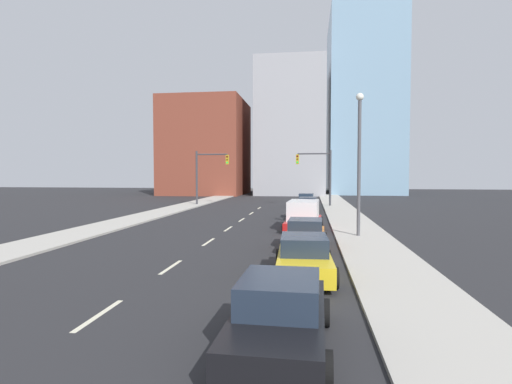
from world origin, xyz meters
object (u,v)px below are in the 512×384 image
object	(u,v)px
traffic_signal_left	(206,170)
sedan_yellow	(304,258)
sedan_gray	(301,210)
sedan_teal	(306,201)
sedan_black	(280,316)
sedan_orange	(305,235)
traffic_signal_right	(321,170)
street_lamp	(359,154)
sedan_brown	(308,205)
box_truck_red	(304,215)

from	to	relation	value
traffic_signal_left	sedan_yellow	xyz separation A→B (m)	(12.04, -31.47, -3.43)
sedan_gray	sedan_teal	distance (m)	12.04
sedan_black	sedan_orange	distance (m)	11.63
traffic_signal_right	sedan_orange	world-z (taller)	traffic_signal_right
street_lamp	sedan_gray	bearing A→B (deg)	110.30
sedan_orange	sedan_brown	xyz separation A→B (m)	(-0.01, 19.99, -0.02)
traffic_signal_right	sedan_teal	world-z (taller)	traffic_signal_right
sedan_yellow	sedan_gray	world-z (taller)	sedan_yellow
sedan_teal	sedan_black	bearing A→B (deg)	-87.44
sedan_teal	street_lamp	bearing A→B (deg)	-78.68
sedan_yellow	sedan_orange	size ratio (longest dim) A/B	1.05
traffic_signal_right	sedan_teal	bearing A→B (deg)	-163.30
sedan_brown	traffic_signal_right	bearing A→B (deg)	80.04
traffic_signal_right	sedan_black	bearing A→B (deg)	-92.68
street_lamp	sedan_yellow	bearing A→B (deg)	-107.82
box_truck_red	sedan_teal	distance (m)	18.48
traffic_signal_left	street_lamp	bearing A→B (deg)	-55.84
sedan_black	sedan_orange	size ratio (longest dim) A/B	1.04
box_truck_red	traffic_signal_right	bearing A→B (deg)	88.45
street_lamp	sedan_teal	distance (m)	22.31
traffic_signal_left	box_truck_red	xyz separation A→B (m)	(11.82, -18.96, -3.20)
sedan_brown	sedan_teal	size ratio (longest dim) A/B	1.12
traffic_signal_left	sedan_yellow	bearing A→B (deg)	-69.06
sedan_black	sedan_brown	world-z (taller)	sedan_black
street_lamp	sedan_black	distance (m)	16.29
traffic_signal_right	sedan_orange	xyz separation A→B (m)	(-1.37, -25.91, -3.45)
traffic_signal_left	sedan_teal	size ratio (longest dim) A/B	1.47
street_lamp	sedan_black	bearing A→B (deg)	-102.48
sedan_brown	box_truck_red	bearing A→B (deg)	-87.76
sedan_black	box_truck_red	size ratio (longest dim) A/B	0.78
sedan_orange	sedan_brown	bearing A→B (deg)	91.57
sedan_black	sedan_teal	size ratio (longest dim) A/B	1.08
street_lamp	sedan_orange	bearing A→B (deg)	-128.72
sedan_gray	sedan_brown	size ratio (longest dim) A/B	0.89
sedan_brown	traffic_signal_left	bearing A→B (deg)	156.87
street_lamp	box_truck_red	world-z (taller)	street_lamp
street_lamp	box_truck_red	size ratio (longest dim) A/B	1.39
sedan_gray	traffic_signal_left	bearing A→B (deg)	129.52
box_truck_red	sedan_gray	xyz separation A→B (m)	(-0.35, 6.44, -0.24)
traffic_signal_left	sedan_yellow	size ratio (longest dim) A/B	1.35
street_lamp	sedan_yellow	xyz separation A→B (m)	(-2.99, -9.31, -4.15)
traffic_signal_right	sedan_yellow	distance (m)	31.68
sedan_teal	sedan_yellow	bearing A→B (deg)	-86.73
sedan_orange	traffic_signal_right	bearing A→B (deg)	88.53
traffic_signal_left	sedan_brown	world-z (taller)	traffic_signal_left
traffic_signal_right	sedan_gray	distance (m)	13.12
sedan_brown	sedan_teal	world-z (taller)	sedan_teal
traffic_signal_right	sedan_black	distance (m)	37.74
sedan_brown	sedan_orange	bearing A→B (deg)	-86.88
traffic_signal_left	sedan_brown	size ratio (longest dim) A/B	1.31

